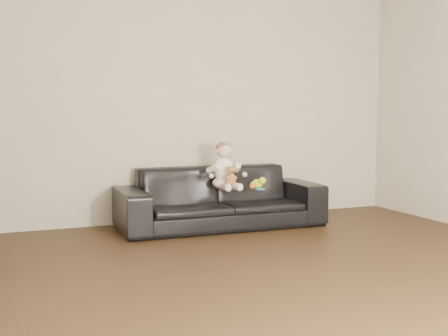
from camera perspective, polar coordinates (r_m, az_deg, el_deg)
name	(u,v)px	position (r m, az deg, el deg)	size (l,w,h in m)	color
floor	(321,290)	(3.93, 9.87, -12.09)	(5.50, 5.50, 0.00)	#382514
wall_back	(191,103)	(6.26, -3.36, 6.57)	(5.00, 5.00, 0.00)	beige
sofa	(220,197)	(5.90, -0.41, -2.99)	(2.13, 0.83, 0.62)	black
baby	(224,168)	(5.76, 0.05, -0.05)	(0.33, 0.41, 0.49)	silver
teddy_bear	(231,176)	(5.63, 0.71, -0.80)	(0.10, 0.11, 0.19)	#A66B2F
toy_green	(257,184)	(5.85, 3.42, -1.61)	(0.12, 0.14, 0.10)	#D1E11A
toy_rattle	(252,186)	(5.80, 2.88, -1.85)	(0.06, 0.06, 0.06)	#D95919
toy_blue_disc	(260,189)	(5.78, 3.69, -2.13)	(0.10, 0.10, 0.01)	#1A91D0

